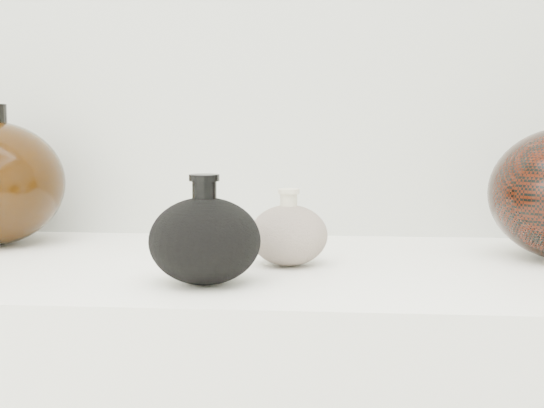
{
  "coord_description": "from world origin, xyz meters",
  "views": [
    {
      "loc": [
        0.09,
        -0.02,
        1.08
      ],
      "look_at": [
        0.0,
        0.92,
        0.98
      ],
      "focal_mm": 50.0,
      "sensor_mm": 36.0,
      "label": 1
    }
  ],
  "objects": [
    {
      "name": "cream_gourd_vase",
      "position": [
        0.02,
        0.94,
        0.94
      ],
      "size": [
        0.1,
        0.1,
        0.1
      ],
      "color": "beige",
      "rests_on": "display_counter"
    },
    {
      "name": "black_gourd_vase",
      "position": [
        -0.06,
        0.82,
        0.95
      ],
      "size": [
        0.14,
        0.14,
        0.12
      ],
      "color": "black",
      "rests_on": "display_counter"
    }
  ]
}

